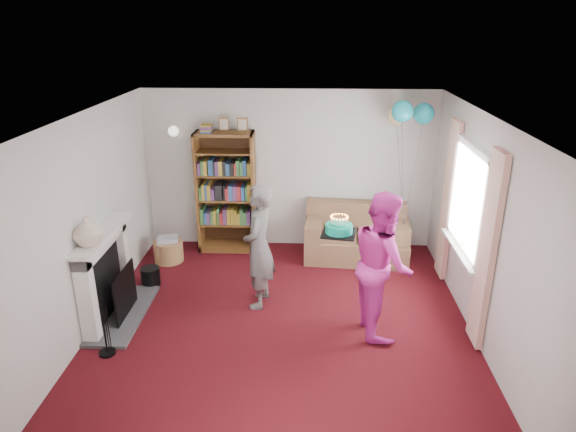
{
  "coord_description": "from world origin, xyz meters",
  "views": [
    {
      "loc": [
        0.29,
        -5.24,
        3.46
      ],
      "look_at": [
        0.05,
        0.6,
        1.21
      ],
      "focal_mm": 32.0,
      "sensor_mm": 36.0,
      "label": 1
    }
  ],
  "objects_px": {
    "person_magenta": "(382,263)",
    "person_striped": "(259,246)",
    "birthday_cake": "(339,229)",
    "sofa": "(356,237)",
    "bookcase": "(227,193)"
  },
  "relations": [
    {
      "from": "sofa",
      "to": "person_magenta",
      "type": "xyz_separation_m",
      "value": [
        0.11,
        -2.0,
        0.54
      ]
    },
    {
      "from": "person_striped",
      "to": "birthday_cake",
      "type": "bearing_deg",
      "value": 79.54
    },
    {
      "from": "person_magenta",
      "to": "person_striped",
      "type": "bearing_deg",
      "value": 62.94
    },
    {
      "from": "birthday_cake",
      "to": "person_striped",
      "type": "bearing_deg",
      "value": 162.4
    },
    {
      "from": "sofa",
      "to": "person_magenta",
      "type": "bearing_deg",
      "value": -82.55
    },
    {
      "from": "person_magenta",
      "to": "birthday_cake",
      "type": "bearing_deg",
      "value": 59.62
    },
    {
      "from": "bookcase",
      "to": "person_magenta",
      "type": "distance_m",
      "value": 3.09
    },
    {
      "from": "sofa",
      "to": "birthday_cake",
      "type": "distance_m",
      "value": 2.04
    },
    {
      "from": "bookcase",
      "to": "birthday_cake",
      "type": "relative_size",
      "value": 5.5
    },
    {
      "from": "bookcase",
      "to": "birthday_cake",
      "type": "distance_m",
      "value": 2.62
    },
    {
      "from": "bookcase",
      "to": "person_magenta",
      "type": "height_order",
      "value": "bookcase"
    },
    {
      "from": "sofa",
      "to": "bookcase",
      "type": "bearing_deg",
      "value": 177.76
    },
    {
      "from": "sofa",
      "to": "person_striped",
      "type": "bearing_deg",
      "value": -127.95
    },
    {
      "from": "person_striped",
      "to": "birthday_cake",
      "type": "xyz_separation_m",
      "value": [
        0.97,
        -0.31,
        0.38
      ]
    },
    {
      "from": "bookcase",
      "to": "person_striped",
      "type": "xyz_separation_m",
      "value": [
        0.67,
        -1.73,
        -0.12
      ]
    }
  ]
}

